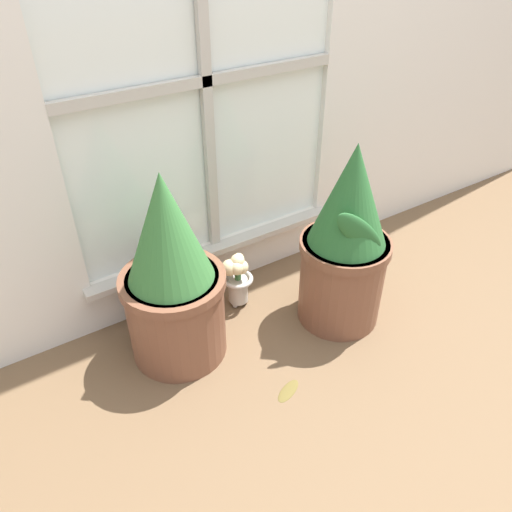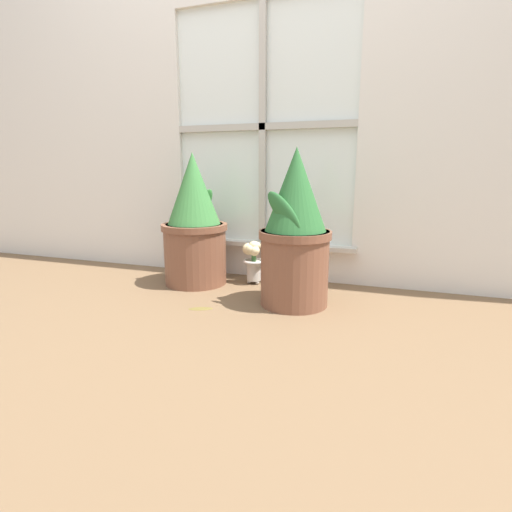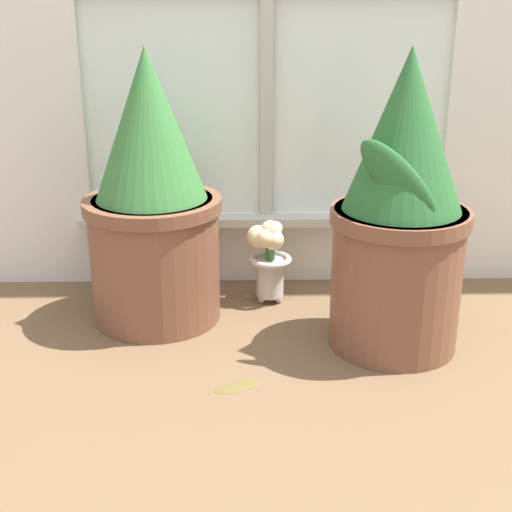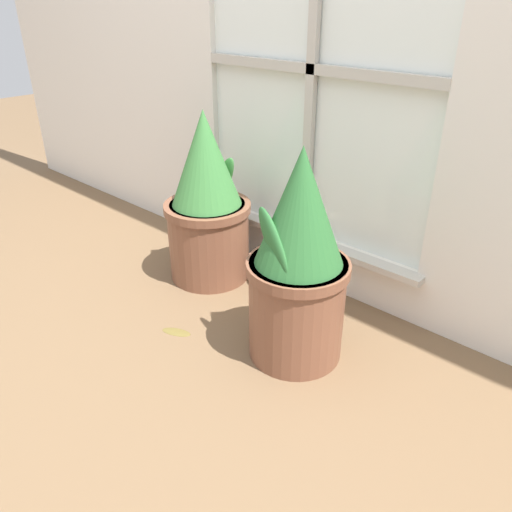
% 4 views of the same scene
% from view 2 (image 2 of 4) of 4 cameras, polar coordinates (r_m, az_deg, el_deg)
% --- Properties ---
extents(ground_plane, '(10.00, 10.00, 0.00)m').
position_cam_2_polar(ground_plane, '(1.77, -5.85, -8.07)').
color(ground_plane, brown).
extents(wall_with_window, '(4.40, 0.10, 2.50)m').
position_cam_2_polar(wall_with_window, '(2.38, 1.12, 28.48)').
color(wall_with_window, silver).
rests_on(wall_with_window, ground_plane).
extents(potted_plant_left, '(0.35, 0.35, 0.70)m').
position_cam_2_polar(potted_plant_left, '(2.16, -8.79, 4.36)').
color(potted_plant_left, brown).
rests_on(potted_plant_left, ground_plane).
extents(potted_plant_right, '(0.33, 0.33, 0.71)m').
position_cam_2_polar(potted_plant_right, '(1.80, 5.60, 3.30)').
color(potted_plant_right, brown).
rests_on(potted_plant_right, ground_plane).
extents(flower_vase, '(0.12, 0.12, 0.24)m').
position_cam_2_polar(flower_vase, '(2.17, -0.43, -0.32)').
color(flower_vase, '#BCB7AD').
rests_on(flower_vase, ground_plane).
extents(fallen_leaf, '(0.12, 0.08, 0.01)m').
position_cam_2_polar(fallen_leaf, '(1.82, -7.93, -7.37)').
color(fallen_leaf, brown).
rests_on(fallen_leaf, ground_plane).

